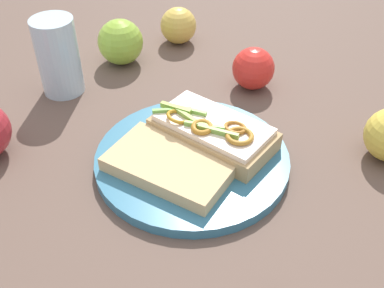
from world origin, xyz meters
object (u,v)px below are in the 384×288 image
apple_2 (253,68)px  apple_3 (178,26)px  plate (192,159)px  bread_slice_side (172,167)px  sandwich (210,130)px  apple_1 (120,42)px  drinking_glass (58,56)px

apple_2 → apple_3: (-0.03, -0.21, -0.00)m
apple_2 → apple_3: 0.21m
plate → bread_slice_side: size_ratio=1.66×
sandwich → apple_1: (-0.07, -0.28, 0.01)m
apple_2 → drinking_glass: 0.32m
apple_1 → apple_2: bearing=113.9°
bread_slice_side → drinking_glass: bearing=161.8°
sandwich → apple_3: 0.33m
sandwich → apple_1: size_ratio=2.19×
sandwich → bread_slice_side: sandwich is taller
bread_slice_side → apple_3: size_ratio=2.31×
apple_3 → drinking_glass: 0.26m
bread_slice_side → apple_3: (-0.28, -0.27, 0.01)m
sandwich → apple_1: bearing=159.6°
plate → sandwich: 0.05m
plate → sandwich: size_ratio=1.49×
apple_3 → drinking_glass: bearing=-3.8°
apple_1 → drinking_glass: (0.13, 0.00, 0.02)m
plate → bread_slice_side: 0.05m
apple_1 → drinking_glass: 0.13m
plate → drinking_glass: size_ratio=2.09×
bread_slice_side → apple_2: apple_2 is taller
apple_2 → apple_3: apple_2 is taller
apple_2 → drinking_glass: bearing=-44.3°
plate → bread_slice_side: bearing=6.2°
apple_1 → drinking_glass: size_ratio=0.64×
plate → apple_1: 0.31m
sandwich → apple_2: size_ratio=2.52×
apple_1 → drinking_glass: bearing=1.0°
sandwich → bread_slice_side: bearing=-90.2°
apple_1 → plate: bearing=68.5°
plate → apple_3: size_ratio=3.83×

